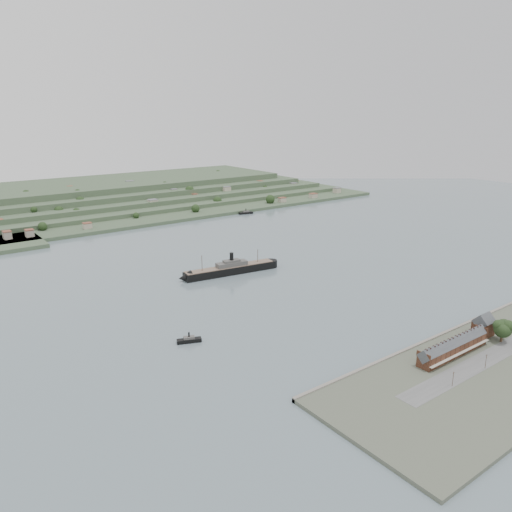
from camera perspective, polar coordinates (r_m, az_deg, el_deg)
ground at (r=412.73m, az=2.32°, el=-2.36°), size 1400.00×1400.00×0.00m
near_shore at (r=302.85m, az=25.57°, el=-11.09°), size 220.00×80.00×2.60m
terrace_row at (r=300.16m, az=21.63°, el=-9.61°), size 55.60×9.80×11.07m
gabled_building at (r=331.70m, az=24.55°, el=-7.20°), size 10.40×10.18×14.09m
far_peninsula at (r=758.13m, az=-15.07°, el=6.66°), size 760.00×309.00×30.00m
steamship at (r=417.55m, az=-3.27°, el=-1.57°), size 90.71×22.49×21.81m
tugboat at (r=301.81m, az=-7.65°, el=-9.48°), size 14.89×8.87×6.52m
ferry_east at (r=661.92m, az=-1.16°, el=4.98°), size 19.50×9.02×7.06m
fig_tree at (r=326.06m, az=26.47°, el=-7.39°), size 12.67×10.97×14.14m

